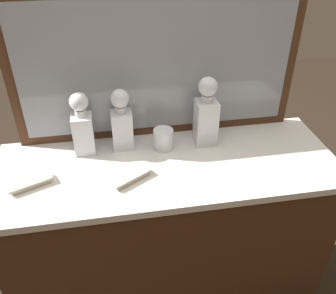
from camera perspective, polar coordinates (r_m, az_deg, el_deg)
The scene contains 9 objects.
ground_plane at distance 2.09m, azimuth 0.00°, elevation -21.30°, with size 6.00×6.00×0.00m, color #2D2319.
dresser at distance 1.76m, azimuth 0.00°, elevation -13.53°, with size 1.38×0.52×0.84m.
dresser_mirror at distance 1.53m, azimuth -1.60°, elevation 12.38°, with size 1.20×0.03×0.63m.
crystal_decanter_far_right at distance 1.55m, azimuth 5.93°, elevation 4.60°, with size 0.09×0.09×0.30m.
crystal_decanter_rear at distance 1.53m, azimuth -13.09°, elevation 2.72°, with size 0.08×0.08×0.27m.
crystal_decanter_front at distance 1.53m, azimuth -7.19°, elevation 3.49°, with size 0.09×0.09×0.27m.
crystal_tumbler_rear at distance 1.55m, azimuth -0.75°, elevation 1.11°, with size 0.08×0.08×0.09m.
silver_brush_far_left at distance 1.39m, azimuth -5.94°, elevation -4.68°, with size 0.17×0.14×0.02m.
silver_brush_rear at distance 1.45m, azimuth -20.69°, elevation -5.30°, with size 0.17×0.11×0.02m.
Camera 1 is at (-0.20, -1.17, 1.72)m, focal length 39.19 mm.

